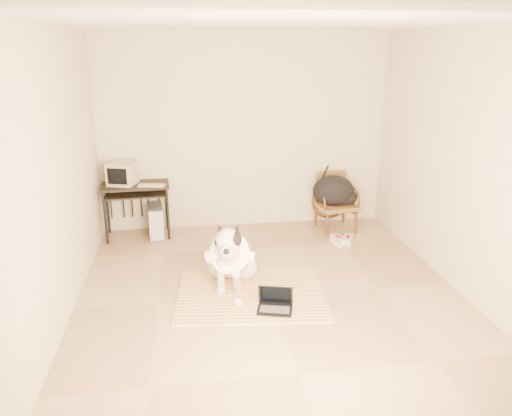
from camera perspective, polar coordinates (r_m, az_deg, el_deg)
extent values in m
plane|color=#9C805F|center=(5.32, 1.73, -10.01)|extent=(4.50, 4.50, 0.00)
plane|color=silver|center=(4.70, 2.06, 20.46)|extent=(4.50, 4.50, 0.00)
plane|color=beige|center=(7.01, -1.35, 8.61)|extent=(4.50, 0.00, 4.50)
plane|color=beige|center=(2.76, 10.08, -6.95)|extent=(4.50, 0.00, 4.50)
plane|color=beige|center=(4.90, -21.84, 3.15)|extent=(0.00, 4.50, 4.50)
plane|color=beige|center=(5.54, 22.79, 4.63)|extent=(0.00, 4.50, 4.50)
cube|color=orange|center=(4.91, -0.36, -12.44)|extent=(1.56, 0.39, 0.02)
cube|color=#327133|center=(5.12, -0.46, -11.10)|extent=(1.56, 0.39, 0.02)
cube|color=#784788|center=(5.33, -0.54, -9.86)|extent=(1.56, 0.39, 0.02)
cube|color=yellow|center=(5.54, -0.62, -8.71)|extent=(1.56, 0.39, 0.02)
cube|color=beige|center=(5.75, -0.69, -7.65)|extent=(1.56, 0.39, 0.02)
sphere|color=silver|center=(5.65, -4.07, -6.69)|extent=(0.28, 0.28, 0.28)
sphere|color=silver|center=(5.63, -1.32, -6.75)|extent=(0.28, 0.28, 0.28)
ellipsoid|color=silver|center=(5.62, -2.71, -6.56)|extent=(0.35, 0.32, 0.28)
ellipsoid|color=silver|center=(5.38, -2.89, -5.46)|extent=(0.46, 0.70, 0.61)
cylinder|color=white|center=(5.40, -2.88, -5.41)|extent=(0.51, 0.61, 0.56)
sphere|color=silver|center=(5.17, -3.10, -4.88)|extent=(0.24, 0.24, 0.24)
sphere|color=silver|center=(5.03, -3.22, -3.75)|extent=(0.26, 0.26, 0.26)
ellipsoid|color=black|center=(5.02, -2.77, -3.58)|extent=(0.20, 0.23, 0.19)
cylinder|color=silver|center=(4.94, -3.33, -4.66)|extent=(0.13, 0.15, 0.11)
sphere|color=black|center=(4.87, -3.42, -4.99)|extent=(0.06, 0.06, 0.06)
cone|color=black|center=(5.05, -4.13, -2.42)|extent=(0.13, 0.15, 0.16)
cone|color=black|center=(5.04, -2.22, -2.46)|extent=(0.13, 0.14, 0.16)
torus|color=silver|center=(5.13, -3.12, -4.49)|extent=(0.25, 0.16, 0.21)
cylinder|color=silver|center=(5.28, -4.04, -7.72)|extent=(0.10, 0.13, 0.39)
cylinder|color=silver|center=(5.17, -2.16, -8.54)|extent=(0.14, 0.36, 0.39)
sphere|color=silver|center=(5.33, -4.02, -9.40)|extent=(0.10, 0.10, 0.10)
sphere|color=silver|center=(5.08, -2.04, -10.82)|extent=(0.10, 0.10, 0.10)
cone|color=black|center=(5.89, -2.68, -6.53)|extent=(0.12, 0.39, 0.10)
cube|color=black|center=(5.01, 2.16, -11.54)|extent=(0.39, 0.32, 0.02)
cube|color=#454548|center=(5.00, 2.15, -11.50)|extent=(0.32, 0.21, 0.00)
cube|color=black|center=(5.03, 2.26, -9.90)|extent=(0.35, 0.17, 0.22)
cube|color=black|center=(5.02, 2.25, -9.92)|extent=(0.31, 0.14, 0.20)
cube|color=black|center=(6.86, -13.64, 2.52)|extent=(0.91, 0.55, 0.03)
cube|color=black|center=(6.85, -13.60, 1.50)|extent=(0.81, 0.44, 0.02)
cylinder|color=black|center=(6.80, -16.83, -1.15)|extent=(0.04, 0.04, 0.71)
cylinder|color=black|center=(7.19, -16.59, -0.09)|extent=(0.04, 0.04, 0.71)
cylinder|color=black|center=(6.77, -10.04, -0.72)|extent=(0.04, 0.04, 0.71)
cylinder|color=black|center=(7.16, -10.17, 0.32)|extent=(0.04, 0.04, 0.71)
cube|color=tan|center=(6.87, -15.04, 3.84)|extent=(0.42, 0.40, 0.30)
cube|color=black|center=(6.73, -15.58, 3.50)|extent=(0.26, 0.09, 0.21)
cube|color=tan|center=(6.72, -11.84, 2.54)|extent=(0.36, 0.19, 0.02)
cube|color=#454548|center=(6.97, -11.38, -1.44)|extent=(0.23, 0.47, 0.43)
cube|color=#B9B9BE|center=(6.76, -11.31, -2.07)|extent=(0.18, 0.03, 0.41)
cube|color=brown|center=(7.12, 9.15, 0.26)|extent=(0.57, 0.55, 0.05)
cylinder|color=#361F0E|center=(7.11, 9.17, 0.54)|extent=(0.49, 0.49, 0.04)
cube|color=brown|center=(7.26, 8.54, 2.64)|extent=(0.45, 0.08, 0.40)
cylinder|color=#361F0E|center=(6.92, 8.11, -1.90)|extent=(0.04, 0.04, 0.32)
cylinder|color=#361F0E|center=(7.29, 6.86, -0.77)|extent=(0.04, 0.04, 0.32)
cylinder|color=#361F0E|center=(7.08, 11.36, -1.59)|extent=(0.04, 0.04, 0.32)
cylinder|color=#361F0E|center=(7.45, 9.97, -0.51)|extent=(0.04, 0.04, 0.32)
ellipsoid|color=black|center=(7.03, 8.83, 1.95)|extent=(0.58, 0.48, 0.43)
ellipsoid|color=black|center=(7.07, 10.07, 1.24)|extent=(0.36, 0.30, 0.25)
cube|color=white|center=(6.72, 9.36, -3.93)|extent=(0.17, 0.29, 0.03)
cube|color=#9A9BA0|center=(6.71, 9.38, -3.63)|extent=(0.16, 0.28, 0.09)
cube|color=maroon|center=(6.69, 9.40, -3.34)|extent=(0.08, 0.14, 0.02)
cube|color=white|center=(6.74, 10.42, -3.92)|extent=(0.23, 0.30, 0.03)
cube|color=#9A9BA0|center=(6.73, 10.44, -3.62)|extent=(0.22, 0.29, 0.09)
cube|color=maroon|center=(6.71, 10.46, -3.33)|extent=(0.11, 0.14, 0.02)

